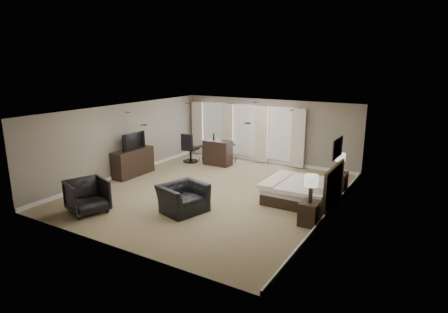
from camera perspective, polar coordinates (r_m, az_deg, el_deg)
The scene contains 16 objects.
room at distance 11.68m, azimuth -1.85°, elevation 0.66°, with size 7.60×8.60×2.64m.
window_bay at distance 15.68m, azimuth 3.16°, elevation 3.75°, with size 5.25×0.20×2.30m.
bed at distance 11.29m, azimuth 10.98°, elevation -3.67°, with size 1.94×1.85×1.24m, color silver.
nightstand_near at distance 9.84m, azimuth 12.89°, elevation -8.43°, with size 0.45×0.56×0.61m, color black.
nightstand_far at distance 12.48m, azimuth 17.05°, elevation -3.77°, with size 0.48×0.58×0.64m, color black.
lamp_near at distance 9.61m, azimuth 13.10°, elevation -4.81°, with size 0.34×0.34×0.71m, color beige.
lamp_far at distance 12.30m, azimuth 17.27°, elevation -0.95°, with size 0.31×0.31×0.63m, color beige.
wall_art at distance 10.69m, azimuth 16.90°, elevation 1.26°, with size 0.04×0.96×0.56m, color slate.
dresser at distance 14.02m, azimuth -13.69°, elevation -0.87°, with size 0.54×1.68×0.98m, color black.
tv at distance 13.89m, azimuth -13.82°, elevation 1.36°, with size 1.07×0.62×0.14m, color black.
armchair_near at distance 10.40m, azimuth -6.29°, elevation -5.60°, with size 1.20×0.78×1.05m, color black.
armchair_far at distance 10.94m, azimuth -20.13°, elevation -5.48°, with size 0.99×0.93×1.02m, color black.
bar_counter at distance 15.03m, azimuth -0.96°, elevation 0.59°, with size 1.15×0.60×1.01m, color black.
bar_stool_left at distance 15.64m, azimuth -3.25°, elevation 0.49°, with size 0.32×0.32×0.68m, color black.
bar_stool_right at distance 15.27m, azimuth 1.11°, elevation 0.48°, with size 0.40×0.40×0.84m, color black.
desk_chair at distance 15.50m, azimuth -5.13°, elevation 1.36°, with size 0.62×0.62×1.22m, color black.
Camera 1 is at (6.12, -9.57, 4.02)m, focal length 30.00 mm.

